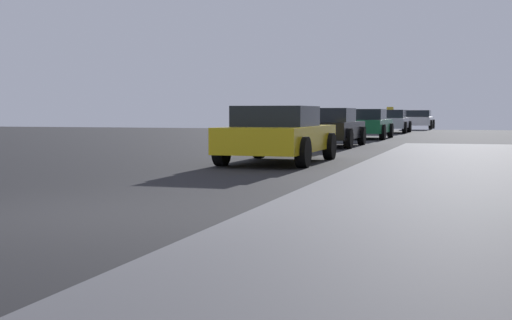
{
  "coord_description": "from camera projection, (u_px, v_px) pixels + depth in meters",
  "views": [
    {
      "loc": [
        4.16,
        -6.56,
        1.13
      ],
      "look_at": [
        1.65,
        1.34,
        0.56
      ],
      "focal_mm": 48.85,
      "sensor_mm": 36.0,
      "label": 1
    }
  ],
  "objects": [
    {
      "name": "car_white",
      "position": [
        419.0,
        120.0,
        46.92
      ],
      "size": [
        1.93,
        4.11,
        1.27
      ],
      "color": "white",
      "rests_on": "ground_plane"
    },
    {
      "name": "sidewalk",
      "position": [
        456.0,
        228.0,
        6.36
      ],
      "size": [
        4.0,
        32.0,
        0.15
      ],
      "primitive_type": "cube",
      "color": "#5B5B60",
      "rests_on": "ground_plane"
    },
    {
      "name": "ground_plane",
      "position": [
        75.0,
        216.0,
        7.57
      ],
      "size": [
        80.0,
        80.0,
        0.0
      ],
      "primitive_type": "plane",
      "color": "#232326"
    },
    {
      "name": "car_green",
      "position": [
        366.0,
        124.0,
        29.95
      ],
      "size": [
        1.97,
        4.24,
        1.27
      ],
      "color": "#196638",
      "rests_on": "ground_plane"
    },
    {
      "name": "car_yellow",
      "position": [
        278.0,
        134.0,
        15.62
      ],
      "size": [
        1.99,
        4.15,
        1.27
      ],
      "color": "yellow",
      "rests_on": "ground_plane"
    },
    {
      "name": "car_black",
      "position": [
        329.0,
        127.0,
        23.11
      ],
      "size": [
        2.0,
        4.11,
        1.27
      ],
      "color": "black",
      "rests_on": "ground_plane"
    },
    {
      "name": "car_silver",
      "position": [
        390.0,
        121.0,
        38.57
      ],
      "size": [
        2.04,
        4.1,
        1.43
      ],
      "color": "#B7B7BF",
      "rests_on": "ground_plane"
    }
  ]
}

